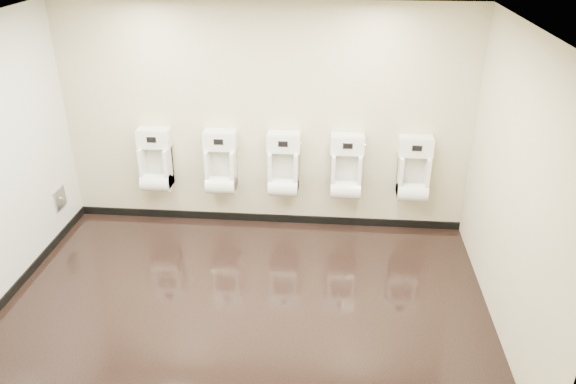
% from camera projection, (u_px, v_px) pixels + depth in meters
% --- Properties ---
extents(ground, '(5.00, 3.50, 0.00)m').
position_uv_depth(ground, '(246.00, 302.00, 5.85)').
color(ground, black).
rests_on(ground, ground).
extents(ceiling, '(5.00, 3.50, 0.00)m').
position_uv_depth(ceiling, '(234.00, 27.00, 4.61)').
color(ceiling, silver).
extents(back_wall, '(5.00, 0.02, 2.80)m').
position_uv_depth(back_wall, '(264.00, 120.00, 6.79)').
color(back_wall, beige).
rests_on(back_wall, ground).
extents(front_wall, '(5.00, 0.02, 2.80)m').
position_uv_depth(front_wall, '(198.00, 295.00, 3.67)').
color(front_wall, beige).
rests_on(front_wall, ground).
extents(right_wall, '(0.02, 3.50, 2.80)m').
position_uv_depth(right_wall, '(516.00, 192.00, 5.04)').
color(right_wall, beige).
rests_on(right_wall, ground).
extents(skirting_back, '(5.00, 0.02, 0.10)m').
position_uv_depth(skirting_back, '(266.00, 218.00, 7.38)').
color(skirting_back, black).
rests_on(skirting_back, ground).
extents(skirting_left, '(0.02, 3.50, 0.10)m').
position_uv_depth(skirting_left, '(17.00, 286.00, 6.02)').
color(skirting_left, black).
rests_on(skirting_left, ground).
extents(access_panel, '(0.04, 0.25, 0.25)m').
position_uv_depth(access_panel, '(60.00, 198.00, 6.90)').
color(access_panel, '#9E9EA3').
rests_on(access_panel, left_wall).
extents(urinal_0, '(0.42, 0.31, 0.78)m').
position_uv_depth(urinal_0, '(156.00, 164.00, 7.03)').
color(urinal_0, white).
rests_on(urinal_0, back_wall).
extents(urinal_1, '(0.42, 0.31, 0.78)m').
position_uv_depth(urinal_1, '(221.00, 167.00, 6.97)').
color(urinal_1, white).
rests_on(urinal_1, back_wall).
extents(urinal_2, '(0.42, 0.31, 0.78)m').
position_uv_depth(urinal_2, '(284.00, 169.00, 6.91)').
color(urinal_2, white).
rests_on(urinal_2, back_wall).
extents(urinal_3, '(0.42, 0.31, 0.78)m').
position_uv_depth(urinal_3, '(346.00, 171.00, 6.85)').
color(urinal_3, white).
rests_on(urinal_3, back_wall).
extents(urinal_4, '(0.42, 0.31, 0.78)m').
position_uv_depth(urinal_4, '(413.00, 174.00, 6.79)').
color(urinal_4, white).
rests_on(urinal_4, back_wall).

